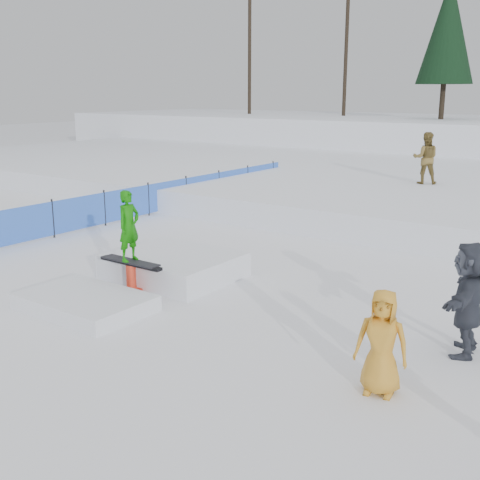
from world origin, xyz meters
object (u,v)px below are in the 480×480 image
Objects in this scene: walker_olive at (426,158)px; jib_rail_feature at (151,272)px; safety_fence at (149,199)px; spectator_yellow at (382,342)px; spectator_dark at (468,299)px.

jib_rail_feature is at bearing 59.98° from walker_olive.
jib_rail_feature is (-1.52, -12.35, -1.40)m from walker_olive.
walker_olive is (6.76, 6.99, 1.16)m from safety_fence.
jib_rail_feature is (5.24, -5.35, -0.25)m from safety_fence.
walker_olive reaches higher than jib_rail_feature.
safety_fence is 9.79m from walker_olive.
spectator_yellow is (4.24, -13.92, -0.97)m from walker_olive.
safety_fence is 7.49m from jib_rail_feature.
walker_olive is 12.52m from jib_rail_feature.
spectator_dark is (0.57, 1.97, 0.17)m from spectator_yellow.
spectator_dark reaches higher than safety_fence.
walker_olive is 1.23× the size of spectator_yellow.
walker_olive reaches higher than safety_fence.
spectator_dark is at bearing 3.56° from jib_rail_feature.
walker_olive is at bearing 95.70° from spectator_yellow.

